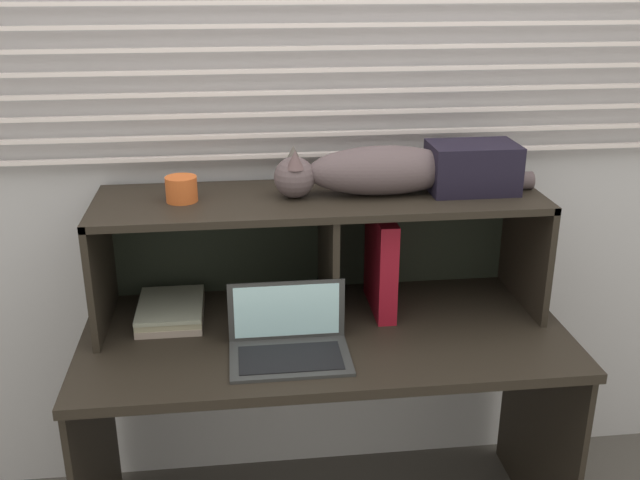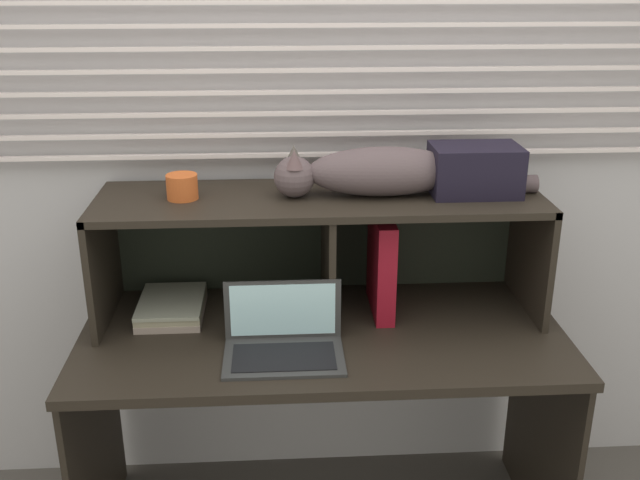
{
  "view_description": "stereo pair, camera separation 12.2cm",
  "coord_description": "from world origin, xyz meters",
  "px_view_note": "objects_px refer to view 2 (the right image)",
  "views": [
    {
      "loc": [
        -0.25,
        -1.78,
        1.79
      ],
      "look_at": [
        0.0,
        0.3,
        0.98
      ],
      "focal_mm": 41.16,
      "sensor_mm": 36.0,
      "label": 1
    },
    {
      "loc": [
        -0.13,
        -1.79,
        1.79
      ],
      "look_at": [
        0.0,
        0.3,
        0.98
      ],
      "focal_mm": 41.16,
      "sensor_mm": 36.0,
      "label": 2
    }
  ],
  "objects_px": {
    "laptop": "(284,340)",
    "small_basket": "(182,187)",
    "binder_upright": "(381,263)",
    "book_stack": "(172,307)",
    "storage_box": "(475,170)",
    "cat": "(376,173)"
  },
  "relations": [
    {
      "from": "laptop",
      "to": "small_basket",
      "type": "distance_m",
      "value": 0.54
    },
    {
      "from": "cat",
      "to": "binder_upright",
      "type": "xyz_separation_m",
      "value": [
        0.03,
        0.0,
        -0.29
      ]
    },
    {
      "from": "binder_upright",
      "to": "cat",
      "type": "bearing_deg",
      "value": 180.0
    },
    {
      "from": "laptop",
      "to": "small_basket",
      "type": "xyz_separation_m",
      "value": [
        -0.29,
        0.26,
        0.38
      ]
    },
    {
      "from": "binder_upright",
      "to": "book_stack",
      "type": "xyz_separation_m",
      "value": [
        -0.66,
        0.0,
        -0.13
      ]
    },
    {
      "from": "laptop",
      "to": "storage_box",
      "type": "distance_m",
      "value": 0.76
    },
    {
      "from": "cat",
      "to": "storage_box",
      "type": "bearing_deg",
      "value": 0.0
    },
    {
      "from": "laptop",
      "to": "book_stack",
      "type": "height_order",
      "value": "laptop"
    },
    {
      "from": "book_stack",
      "to": "small_basket",
      "type": "xyz_separation_m",
      "value": [
        0.06,
        -0.0,
        0.39
      ]
    },
    {
      "from": "cat",
      "to": "book_stack",
      "type": "height_order",
      "value": "cat"
    },
    {
      "from": "storage_box",
      "to": "small_basket",
      "type": "bearing_deg",
      "value": 180.0
    },
    {
      "from": "small_basket",
      "to": "book_stack",
      "type": "bearing_deg",
      "value": 179.55
    },
    {
      "from": "book_stack",
      "to": "storage_box",
      "type": "xyz_separation_m",
      "value": [
        0.93,
        -0.0,
        0.43
      ]
    },
    {
      "from": "small_basket",
      "to": "laptop",
      "type": "bearing_deg",
      "value": -41.89
    },
    {
      "from": "laptop",
      "to": "book_stack",
      "type": "relative_size",
      "value": 1.3
    },
    {
      "from": "laptop",
      "to": "binder_upright",
      "type": "xyz_separation_m",
      "value": [
        0.31,
        0.26,
        0.12
      ]
    },
    {
      "from": "small_basket",
      "to": "storage_box",
      "type": "distance_m",
      "value": 0.87
    },
    {
      "from": "book_stack",
      "to": "small_basket",
      "type": "distance_m",
      "value": 0.4
    },
    {
      "from": "book_stack",
      "to": "storage_box",
      "type": "bearing_deg",
      "value": -0.03
    },
    {
      "from": "binder_upright",
      "to": "small_basket",
      "type": "height_order",
      "value": "small_basket"
    },
    {
      "from": "cat",
      "to": "storage_box",
      "type": "xyz_separation_m",
      "value": [
        0.3,
        0.0,
        0.0
      ]
    },
    {
      "from": "cat",
      "to": "binder_upright",
      "type": "bearing_deg",
      "value": 0.0
    }
  ]
}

